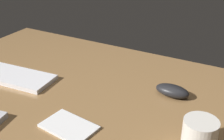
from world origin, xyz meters
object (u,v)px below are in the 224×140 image
Objects in this scene: coffee_mug at (200,135)px; notepad at (69,127)px; computer_mouse at (172,91)px; keyboard at (1,73)px.

coffee_mug is 35.89cm from notepad.
coffee_mug is at bearing -53.91° from computer_mouse.
computer_mouse is at bearing 57.04° from notepad.
computer_mouse is (61.97, 16.84, 1.17)cm from keyboard.
notepad is (41.90, -14.12, -0.44)cm from keyboard.
keyboard is 44.21cm from notepad.
coffee_mug is at bearing 15.00° from notepad.
coffee_mug is at bearing -8.30° from keyboard.
computer_mouse is at bearing 123.52° from coffee_mug.
keyboard is at bearing 161.38° from notepad.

